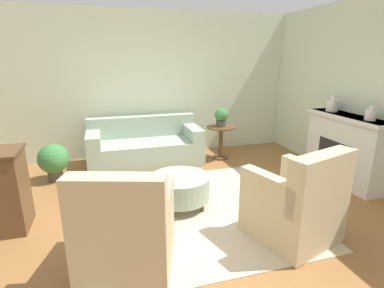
% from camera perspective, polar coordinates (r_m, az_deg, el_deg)
% --- Properties ---
extents(ground_plane, '(16.00, 16.00, 0.00)m').
position_cam_1_polar(ground_plane, '(4.00, 0.17, -12.70)').
color(ground_plane, '#996638').
extents(wall_back, '(9.17, 0.12, 2.80)m').
position_cam_1_polar(wall_back, '(6.10, -7.05, 11.13)').
color(wall_back, beige).
rests_on(wall_back, ground_plane).
extents(wall_right, '(0.12, 9.54, 2.80)m').
position_cam_1_polar(wall_right, '(5.12, 32.50, 7.73)').
color(wall_right, beige).
rests_on(wall_right, ground_plane).
extents(rug, '(2.68, 2.59, 0.01)m').
position_cam_1_polar(rug, '(4.00, 0.17, -12.64)').
color(rug, beige).
rests_on(rug, ground_plane).
extents(couch, '(2.05, 0.90, 0.84)m').
position_cam_1_polar(couch, '(5.67, -8.90, -0.55)').
color(couch, '#9EB29E').
rests_on(couch, ground_plane).
extents(armchair_left, '(1.01, 1.02, 1.05)m').
position_cam_1_polar(armchair_left, '(2.91, -12.43, -16.10)').
color(armchair_left, '#C6B289').
rests_on(armchair_left, rug).
extents(armchair_right, '(1.01, 1.02, 1.05)m').
position_cam_1_polar(armchair_right, '(3.47, 19.30, -11.01)').
color(armchair_right, '#C6B289').
rests_on(armchair_right, rug).
extents(ottoman_table, '(0.79, 0.79, 0.42)m').
position_cam_1_polar(ottoman_table, '(4.01, -2.33, -8.18)').
color(ottoman_table, '#9EB29E').
rests_on(ottoman_table, rug).
extents(side_table, '(0.55, 0.55, 0.65)m').
position_cam_1_polar(side_table, '(5.84, 5.50, 1.42)').
color(side_table, brown).
rests_on(side_table, ground_plane).
extents(fireplace, '(0.44, 1.47, 1.08)m').
position_cam_1_polar(fireplace, '(5.29, 27.12, -0.60)').
color(fireplace, silver).
rests_on(fireplace, ground_plane).
extents(vase_mantel_near, '(0.19, 0.19, 0.24)m').
position_cam_1_polar(vase_mantel_near, '(5.42, 25.14, 6.68)').
color(vase_mantel_near, silver).
rests_on(vase_mantel_near, fireplace).
extents(vase_mantel_far, '(0.15, 0.15, 0.21)m').
position_cam_1_polar(vase_mantel_far, '(4.89, 30.87, 4.84)').
color(vase_mantel_far, silver).
rests_on(vase_mantel_far, fireplace).
extents(potted_plant_on_side_table, '(0.25, 0.25, 0.35)m').
position_cam_1_polar(potted_plant_on_side_table, '(5.75, 5.60, 5.22)').
color(potted_plant_on_side_table, '#4C4742').
rests_on(potted_plant_on_side_table, side_table).
extents(potted_plant_floor, '(0.48, 0.48, 0.61)m').
position_cam_1_polar(potted_plant_floor, '(5.29, -24.88, -2.77)').
color(potted_plant_floor, '#4C4742').
rests_on(potted_plant_floor, ground_plane).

